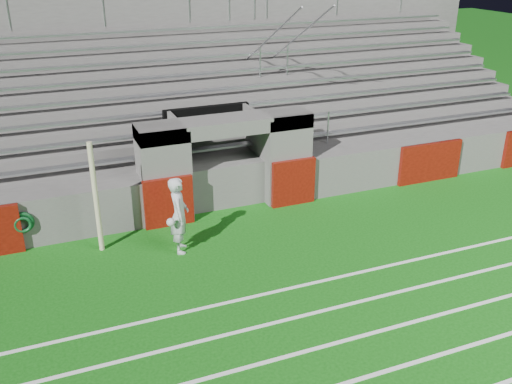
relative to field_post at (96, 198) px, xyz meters
name	(u,v)px	position (x,y,z in m)	size (l,w,h in m)	color
ground	(277,265)	(3.66, -2.29, -1.38)	(90.00, 90.00, 0.00)	#0F520D
field_post	(96,198)	(0.00, 0.00, 0.00)	(0.12, 0.12, 2.76)	beige
stadium_structure	(183,116)	(3.67, 5.68, 0.11)	(26.00, 8.48, 5.42)	#565451
goalkeeper_with_ball	(179,215)	(1.78, -0.76, -0.43)	(0.68, 0.80, 1.90)	silver
hose_coil	(23,223)	(-1.70, 0.64, -0.65)	(0.55, 0.14, 0.55)	#0C3D1B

